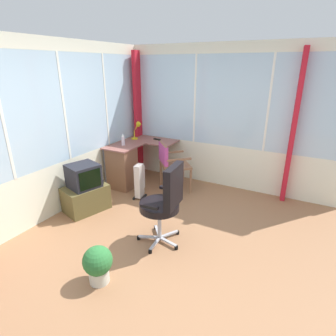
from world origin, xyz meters
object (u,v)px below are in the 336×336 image
office_chair (165,199)px  potted_plant (98,263)px  desk (124,165)px  tv_on_stand (85,190)px  space_heater (140,181)px  wooden_armchair (169,160)px  spray_bottle (123,140)px  tv_remote (157,139)px  desk_lamp (138,127)px

office_chair → potted_plant: bearing=163.3°
desk → potted_plant: size_ratio=2.80×
tv_on_stand → space_heater: 0.92m
office_chair → wooden_armchair: bearing=26.4°
office_chair → tv_on_stand: bearing=84.1°
wooden_armchair → spray_bottle: bearing=100.9°
wooden_armchair → tv_remote: bearing=48.3°
tv_remote → desk: bearing=164.3°
office_chair → desk: bearing=52.1°
desk → spray_bottle: size_ratio=5.49×
desk → desk_lamp: 0.84m
desk → tv_remote: bearing=-24.5°
tv_remote → office_chair: 2.24m
spray_bottle → office_chair: office_chair is taller
office_chair → tv_on_stand: 1.54m
desk → space_heater: desk is taller
spray_bottle → potted_plant: 2.62m
spray_bottle → office_chair: size_ratio=0.20×
potted_plant → tv_remote: bearing=18.4°
spray_bottle → tv_on_stand: bearing=-176.8°
wooden_armchair → potted_plant: bearing=-169.8°
space_heater → tv_on_stand: bearing=147.1°
tv_remote → wooden_armchair: 0.72m
tv_remote → space_heater: tv_remote is taller
spray_bottle → wooden_armchair: 0.93m
desk → desk_lamp: desk_lamp is taller
desk → spray_bottle: 0.47m
tv_remote → tv_on_stand: 1.80m
desk → desk_lamp: size_ratio=3.42×
spray_bottle → office_chair: (-1.25, -1.56, -0.27)m
tv_on_stand → potted_plant: 1.64m
potted_plant → wooden_armchair: bearing=10.2°
desk_lamp → space_heater: 1.26m
tv_remote → tv_on_stand: size_ratio=0.20×
desk → spray_bottle: spray_bottle is taller
tv_remote → tv_on_stand: (-1.71, 0.29, -0.45)m
wooden_armchair → office_chair: office_chair is taller
wooden_armchair → tv_on_stand: (-1.26, 0.80, -0.24)m
spray_bottle → potted_plant: size_ratio=0.51×
desk_lamp → wooden_armchair: 1.05m
desk_lamp → spray_bottle: 0.56m
desk_lamp → tv_on_stand: bearing=-176.9°
desk → office_chair: (-1.19, -1.53, 0.19)m
tv_remote → spray_bottle: spray_bottle is taller
desk → tv_remote: (0.68, -0.31, 0.37)m
spray_bottle → tv_on_stand: size_ratio=0.28×
tv_remote → space_heater: 1.08m
desk → tv_on_stand: bearing=-178.7°
spray_bottle → potted_plant: bearing=-149.7°
desk_lamp → tv_on_stand: (-1.64, -0.09, -0.67)m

